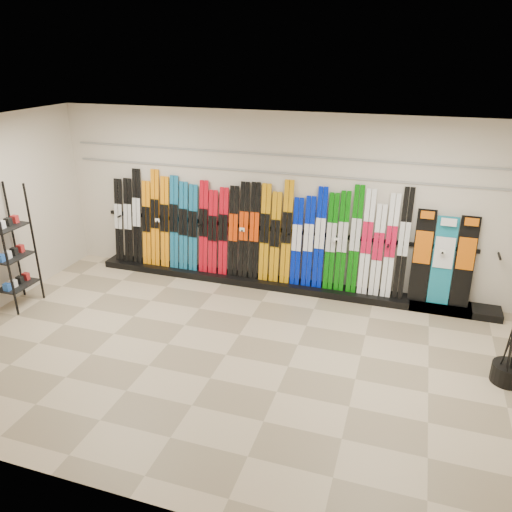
% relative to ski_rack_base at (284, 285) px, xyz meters
% --- Properties ---
extents(floor, '(8.00, 8.00, 0.00)m').
position_rel_ski_rack_base_xyz_m(floor, '(-0.22, -2.28, -0.06)').
color(floor, gray).
rests_on(floor, ground).
extents(back_wall, '(8.00, 0.00, 8.00)m').
position_rel_ski_rack_base_xyz_m(back_wall, '(-0.22, 0.22, 1.44)').
color(back_wall, beige).
rests_on(back_wall, floor).
extents(ceiling, '(8.00, 8.00, 0.00)m').
position_rel_ski_rack_base_xyz_m(ceiling, '(-0.22, -2.28, 2.94)').
color(ceiling, silver).
rests_on(ceiling, back_wall).
extents(ski_rack_base, '(8.00, 0.40, 0.12)m').
position_rel_ski_rack_base_xyz_m(ski_rack_base, '(0.00, 0.00, 0.00)').
color(ski_rack_base, black).
rests_on(ski_rack_base, floor).
extents(skis, '(5.38, 0.26, 1.82)m').
position_rel_ski_rack_base_xyz_m(skis, '(-0.66, 0.06, 0.89)').
color(skis, black).
rests_on(skis, ski_rack_base).
extents(snowboards, '(0.93, 0.23, 1.49)m').
position_rel_ski_rack_base_xyz_m(snowboards, '(2.54, 0.07, 0.78)').
color(snowboards, black).
rests_on(snowboards, ski_rack_base).
extents(accessory_rack, '(0.40, 0.60, 1.99)m').
position_rel_ski_rack_base_xyz_m(accessory_rack, '(-3.97, -1.94, 0.94)').
color(accessory_rack, black).
rests_on(accessory_rack, floor).
extents(pole_bin, '(0.39, 0.39, 0.25)m').
position_rel_ski_rack_base_xyz_m(pole_bin, '(3.38, -1.73, 0.07)').
color(pole_bin, black).
rests_on(pole_bin, floor).
extents(slatwall_rail_0, '(7.60, 0.02, 0.03)m').
position_rel_ski_rack_base_xyz_m(slatwall_rail_0, '(-0.22, 0.20, 1.94)').
color(slatwall_rail_0, gray).
rests_on(slatwall_rail_0, back_wall).
extents(slatwall_rail_1, '(7.60, 0.02, 0.03)m').
position_rel_ski_rack_base_xyz_m(slatwall_rail_1, '(-0.22, 0.20, 2.24)').
color(slatwall_rail_1, gray).
rests_on(slatwall_rail_1, back_wall).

